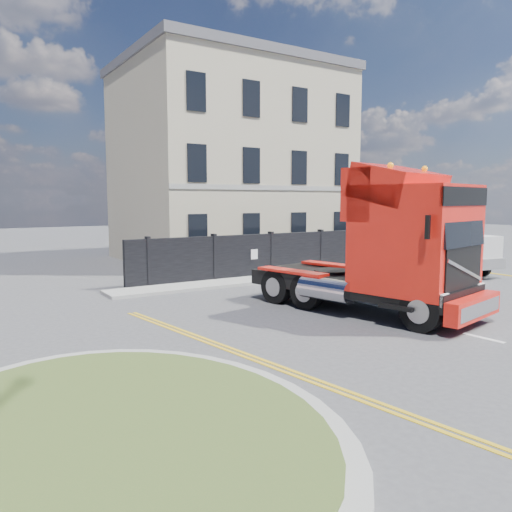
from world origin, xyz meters
TOP-DOWN VIEW (x-y plane):
  - ground at (0.00, 0.00)m, footprint 120.00×120.00m
  - traffic_island at (-7.00, -3.00)m, footprint 6.80×6.80m
  - hoarding_fence at (6.55, 9.00)m, footprint 18.80×0.25m
  - georgian_building at (6.00, 16.50)m, footprint 12.30×10.30m
  - tree at (14.38, 12.10)m, footprint 3.20×3.20m
  - pavement_far at (6.00, 8.10)m, footprint 20.00×1.60m
  - truck at (2.64, 0.32)m, footprint 4.31×7.93m
  - flatbed_pickup at (11.43, 4.13)m, footprint 2.57×4.93m

SIDE VIEW (x-z plane):
  - ground at x=0.00m, z-range 0.00..0.00m
  - pavement_far at x=6.00m, z-range 0.00..0.12m
  - traffic_island at x=-7.00m, z-range 0.00..0.16m
  - hoarding_fence at x=6.55m, z-range 0.00..2.00m
  - flatbed_pickup at x=11.43m, z-range 0.07..2.03m
  - truck at x=2.64m, z-range -0.23..4.26m
  - tree at x=14.38m, z-range 0.65..5.45m
  - georgian_building at x=6.00m, z-range -0.63..12.17m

